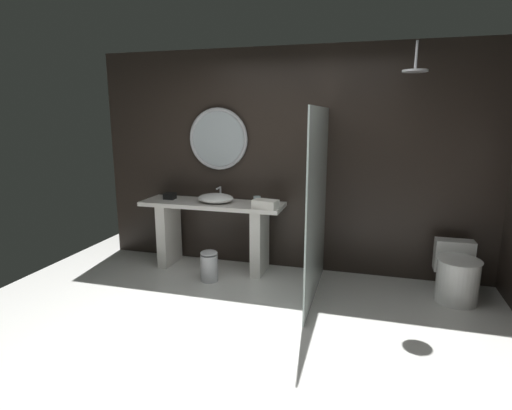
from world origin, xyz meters
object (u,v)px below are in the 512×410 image
at_px(rain_shower_head, 415,69).
at_px(waste_bin, 209,265).
at_px(round_wall_mirror, 218,139).
at_px(tumbler_cup, 257,201).
at_px(vessel_sink, 216,198).
at_px(toilet, 457,274).
at_px(tissue_box, 170,196).
at_px(folded_hand_towel, 265,204).

height_order(rain_shower_head, waste_bin, rain_shower_head).
bearing_deg(round_wall_mirror, rain_shower_head, -13.07).
bearing_deg(tumbler_cup, vessel_sink, 178.89).
bearing_deg(toilet, tissue_box, 176.84).
bearing_deg(folded_hand_towel, toilet, 0.04).
xyz_separation_m(rain_shower_head, toilet, (0.56, 0.10, -1.98)).
bearing_deg(waste_bin, folded_hand_towel, 22.96).
relative_size(waste_bin, folded_hand_towel, 1.32).
distance_m(vessel_sink, toilet, 2.71).
relative_size(tumbler_cup, folded_hand_towel, 0.39).
distance_m(tissue_box, waste_bin, 1.06).
height_order(round_wall_mirror, rain_shower_head, rain_shower_head).
height_order(tumbler_cup, tissue_box, tumbler_cup).
height_order(rain_shower_head, folded_hand_towel, rain_shower_head).
relative_size(tissue_box, round_wall_mirror, 0.18).
distance_m(vessel_sink, rain_shower_head, 2.51).
bearing_deg(tissue_box, rain_shower_head, -6.00).
bearing_deg(folded_hand_towel, round_wall_mirror, 150.55).
xyz_separation_m(toilet, folded_hand_towel, (-2.00, -0.00, 0.61)).
bearing_deg(vessel_sink, tissue_box, 175.24).
height_order(vessel_sink, round_wall_mirror, round_wall_mirror).
bearing_deg(rain_shower_head, folded_hand_towel, 175.91).
bearing_deg(tumbler_cup, tissue_box, 176.87).
distance_m(tumbler_cup, waste_bin, 0.91).
relative_size(tissue_box, waste_bin, 0.36).
distance_m(tumbler_cup, tissue_box, 1.14).
height_order(tumbler_cup, round_wall_mirror, round_wall_mirror).
distance_m(toilet, waste_bin, 2.60).
relative_size(tumbler_cup, tissue_box, 0.82).
xyz_separation_m(tumbler_cup, rain_shower_head, (1.57, -0.22, 1.37)).
bearing_deg(folded_hand_towel, vessel_sink, 168.56).
bearing_deg(rain_shower_head, waste_bin, -175.90).
height_order(tumbler_cup, toilet, tumbler_cup).
bearing_deg(vessel_sink, waste_bin, -81.88).
xyz_separation_m(tissue_box, waste_bin, (0.68, -0.43, -0.68)).
distance_m(tumbler_cup, rain_shower_head, 2.10).
bearing_deg(vessel_sink, round_wall_mirror, 101.93).
xyz_separation_m(toilet, waste_bin, (-2.59, -0.25, -0.09)).
relative_size(tumbler_cup, toilet, 0.18).
distance_m(toilet, folded_hand_towel, 2.09).
relative_size(toilet, folded_hand_towel, 2.23).
bearing_deg(vessel_sink, folded_hand_towel, -11.44).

